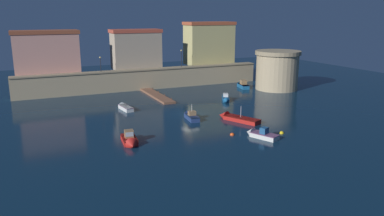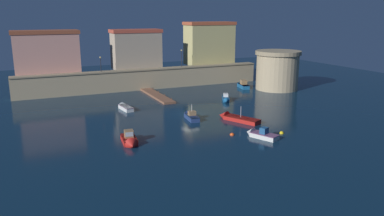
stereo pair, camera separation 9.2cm
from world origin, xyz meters
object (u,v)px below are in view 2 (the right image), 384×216
Objects in this scene: quay_lamp_0 at (101,61)px; moored_boat_0 at (124,107)px; moored_boat_1 at (130,141)px; fortress_tower at (277,70)px; moored_boat_5 at (191,116)px; moored_boat_4 at (259,134)px; mooring_buoy_0 at (232,135)px; moored_boat_3 at (242,85)px; mooring_buoy_1 at (281,133)px; quay_lamp_1 at (182,56)px; moored_boat_6 at (235,118)px; moored_boat_2 at (226,98)px.

quay_lamp_0 is 0.58× the size of moored_boat_0.
moored_boat_0 is 1.11× the size of moored_boat_1.
fortress_tower is 29.87m from moored_boat_5.
moored_boat_4 is 1.01× the size of moored_boat_5.
moored_boat_5 reaches higher than mooring_buoy_0.
moored_boat_3 is 32.63m from mooring_buoy_1.
moored_boat_4 is (-4.76, -37.24, -6.33)m from quay_lamp_1.
moored_boat_6 is at bearing 105.85° from mooring_buoy_1.
mooring_buoy_1 is (2.33, -8.20, -0.34)m from moored_boat_6.
mooring_buoy_1 is (-18.09, -25.65, -4.10)m from fortress_tower.
fortress_tower is 33.89m from moored_boat_4.
quay_lamp_1 reaches higher than moored_boat_3.
moored_boat_0 is 0.95× the size of moored_boat_3.
moored_boat_6 is at bearing -115.31° from moored_boat_5.
moored_boat_6 reaches higher than moored_boat_2.
quay_lamp_1 reaches higher than moored_boat_1.
fortress_tower is at bearing -63.70° from moored_boat_4.
quay_lamp_0 is 0.65× the size of moored_boat_1.
moored_boat_3 reaches higher than moored_boat_2.
moored_boat_1 is at bearing 78.45° from moored_boat_6.
moored_boat_5 is at bearing -109.95° from quay_lamp_1.
mooring_buoy_0 is (-7.54, -35.02, -6.73)m from quay_lamp_1.
moored_boat_4 is (-16.06, -30.27, -0.18)m from moored_boat_3.
moored_boat_2 is at bearing -84.69° from quay_lamp_1.
quay_lamp_0 is 27.35m from moored_boat_5.
moored_boat_0 reaches higher than mooring_buoy_0.
moored_boat_2 is at bearing -47.86° from moored_boat_6.
quay_lamp_1 is 0.53× the size of moored_boat_6.
mooring_buoy_1 is (-2.74, -20.11, -0.49)m from moored_boat_2.
moored_boat_0 is 8.48× the size of mooring_buoy_1.
mooring_buoy_1 is at bearing -150.47° from moored_boat_0.
moored_boat_5 is (-10.81, -8.41, -0.03)m from moored_boat_2.
moored_boat_6 reaches higher than moored_boat_1.
quay_lamp_0 is 30.14m from moored_boat_3.
quay_lamp_1 is 0.80× the size of moored_boat_1.
moored_boat_3 is 27.61m from moored_boat_5.
moored_boat_5 is at bearing -2.90° from moored_boat_4.
moored_boat_6 is (-3.48, -28.92, -6.39)m from quay_lamp_1.
mooring_buoy_0 is at bearing -102.15° from quay_lamp_1.
moored_boat_2 reaches higher than moored_boat_0.
fortress_tower is 43.54m from moored_boat_1.
moored_boat_6 is 8.53m from mooring_buoy_1.
quay_lamp_1 is 6.16× the size of mooring_buoy_1.
moored_boat_2 is at bearing -41.01° from moored_boat_4.
moored_boat_5 reaches higher than moored_boat_0.
moored_boat_1 is 1.08× the size of moored_boat_2.
moored_boat_3 is 1.14× the size of moored_boat_5.
quay_lamp_1 is at bearing 70.74° from moored_boat_3.
quay_lamp_1 is 0.79× the size of moored_boat_5.
moored_boat_3 is at bearing -42.01° from moored_boat_5.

